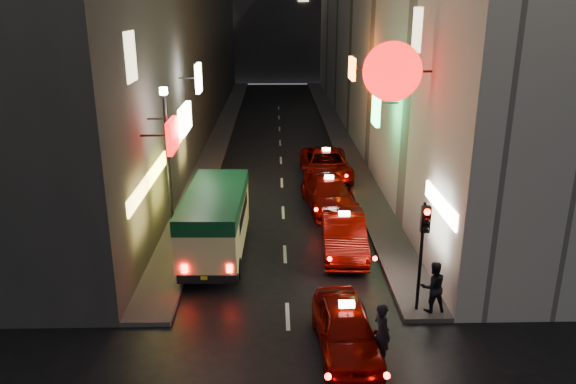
{
  "coord_description": "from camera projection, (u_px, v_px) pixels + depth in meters",
  "views": [
    {
      "loc": [
        -0.35,
        -6.61,
        9.15
      ],
      "look_at": [
        0.12,
        13.0,
        2.52
      ],
      "focal_mm": 35.0,
      "sensor_mm": 36.0,
      "label": 1
    }
  ],
  "objects": [
    {
      "name": "building_left",
      "position": [
        162.0,
        5.0,
        38.33
      ],
      "size": [
        7.46,
        52.0,
        18.0
      ],
      "color": "#383633",
      "rests_on": "ground"
    },
    {
      "name": "building_right",
      "position": [
        395.0,
        5.0,
        38.69
      ],
      "size": [
        8.36,
        52.0,
        18.0
      ],
      "color": "#AFABA0",
      "rests_on": "ground"
    },
    {
      "name": "sidewalk_left",
      "position": [
        222.0,
        133.0,
        41.28
      ],
      "size": [
        1.5,
        52.0,
        0.15
      ],
      "primitive_type": "cube",
      "color": "#403E3C",
      "rests_on": "ground"
    },
    {
      "name": "sidewalk_right",
      "position": [
        337.0,
        132.0,
        41.47
      ],
      "size": [
        1.5,
        52.0,
        0.15
      ],
      "primitive_type": "cube",
      "color": "#403E3C",
      "rests_on": "ground"
    },
    {
      "name": "minibus",
      "position": [
        215.0,
        216.0,
        20.9
      ],
      "size": [
        2.23,
        6.0,
        2.56
      ],
      "color": "#EFE395",
      "rests_on": "ground"
    },
    {
      "name": "taxi_near",
      "position": [
        346.0,
        325.0,
        15.34
      ],
      "size": [
        2.3,
        5.04,
        1.74
      ],
      "color": "#680500",
      "rests_on": "ground"
    },
    {
      "name": "taxi_second",
      "position": [
        344.0,
        231.0,
        21.43
      ],
      "size": [
        2.5,
        5.59,
        1.92
      ],
      "color": "#680500",
      "rests_on": "ground"
    },
    {
      "name": "taxi_third",
      "position": [
        329.0,
        191.0,
        25.97
      ],
      "size": [
        2.82,
        5.6,
        1.88
      ],
      "color": "#680500",
      "rests_on": "ground"
    },
    {
      "name": "taxi_far",
      "position": [
        326.0,
        162.0,
        30.51
      ],
      "size": [
        2.41,
        5.72,
        1.98
      ],
      "color": "#680500",
      "rests_on": "ground"
    },
    {
      "name": "pedestrian_crossing",
      "position": [
        382.0,
        330.0,
        14.74
      ],
      "size": [
        0.64,
        0.76,
        1.99
      ],
      "primitive_type": "imported",
      "rotation": [
        0.0,
        0.0,
        1.96
      ],
      "color": "black",
      "rests_on": "ground"
    },
    {
      "name": "pedestrian_sidewalk",
      "position": [
        433.0,
        284.0,
        17.0
      ],
      "size": [
        0.74,
        0.51,
        1.85
      ],
      "primitive_type": "imported",
      "rotation": [
        0.0,
        0.0,
        3.26
      ],
      "color": "black",
      "rests_on": "sidewalk_right"
    },
    {
      "name": "traffic_light",
      "position": [
        424.0,
        235.0,
        16.45
      ],
      "size": [
        0.26,
        0.43,
        3.5
      ],
      "color": "black",
      "rests_on": "sidewalk_right"
    },
    {
      "name": "lamp_post",
      "position": [
        168.0,
        161.0,
        20.22
      ],
      "size": [
        0.28,
        0.28,
        6.22
      ],
      "color": "black",
      "rests_on": "sidewalk_left"
    }
  ]
}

